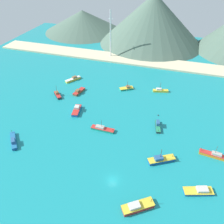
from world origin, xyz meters
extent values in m
cube|color=teal|center=(0.00, 30.00, -0.25)|extent=(260.00, 280.00, 0.50)
cube|color=#232328|center=(-45.48, 43.21, 0.57)|extent=(6.69, 6.63, 1.14)
cube|color=red|center=(-45.48, 43.21, 1.24)|extent=(6.83, 6.76, 0.20)
cube|color=brown|center=(-46.14, 43.86, 1.93)|extent=(2.61, 2.60, 1.17)
cylinder|color=#4C3823|center=(-45.83, 43.56, 4.72)|extent=(0.14, 0.14, 4.42)
cube|color=#14478C|center=(-46.21, 5.73, 0.53)|extent=(8.62, 9.33, 1.07)
cube|color=#1E669E|center=(-46.21, 5.73, 1.17)|extent=(8.79, 9.52, 0.20)
cube|color=#28568C|center=(-45.32, 4.72, 1.93)|extent=(3.14, 3.27, 1.32)
cylinder|color=#4C3823|center=(-49.43, 9.34, 1.81)|extent=(0.50, 0.54, 1.44)
cube|color=#232328|center=(11.50, 33.29, 0.49)|extent=(3.47, 8.46, 0.98)
cube|color=#238C5B|center=(11.50, 33.29, 1.08)|extent=(3.54, 8.63, 0.20)
cube|color=#28568C|center=(11.29, 34.30, 1.97)|extent=(1.98, 3.25, 1.59)
cylinder|color=#4C3823|center=(12.23, 29.66, 1.67)|extent=(0.23, 0.59, 1.33)
cube|color=#14478C|center=(15.51, 13.99, 0.59)|extent=(10.47, 7.71, 1.19)
cube|color=gold|center=(15.51, 13.99, 1.29)|extent=(10.67, 7.86, 0.20)
cube|color=#28568C|center=(14.38, 13.34, 2.03)|extent=(3.85, 3.46, 1.29)
cylinder|color=#4C3823|center=(19.58, 16.35, 2.02)|extent=(0.65, 0.44, 1.60)
cylinder|color=#4C3823|center=(14.94, 13.66, 4.66)|extent=(0.19, 0.19, 3.97)
cube|color=#198466|center=(-12.21, 24.16, 0.45)|extent=(10.60, 2.57, 0.91)
cube|color=red|center=(-12.21, 24.16, 1.01)|extent=(10.81, 2.62, 0.20)
cube|color=#B2ADA3|center=(-13.53, 24.17, 1.56)|extent=(3.91, 1.89, 0.91)
cylinder|color=#4C3823|center=(-7.45, 24.11, 1.54)|extent=(0.55, 0.13, 1.23)
cylinder|color=#4C3823|center=(-12.75, 24.16, 3.88)|extent=(0.11, 0.11, 3.73)
cube|color=gold|center=(-45.22, 62.25, 0.55)|extent=(7.22, 9.61, 1.10)
cube|color=white|center=(-45.22, 62.25, 1.20)|extent=(7.37, 9.80, 0.20)
cube|color=brown|center=(-44.56, 63.30, 1.81)|extent=(2.82, 3.11, 1.02)
cube|color=orange|center=(34.70, 22.56, 0.58)|extent=(10.27, 3.33, 1.15)
cube|color=red|center=(34.70, 22.56, 1.25)|extent=(10.48, 3.39, 0.20)
cube|color=#B2ADA3|center=(35.95, 22.42, 1.84)|extent=(3.76, 2.04, 0.97)
cylinder|color=#4C3823|center=(30.19, 23.08, 1.96)|extent=(0.67, 0.19, 1.56)
cylinder|color=#4C3823|center=(35.24, 22.50, 4.15)|extent=(0.13, 0.13, 3.66)
cube|color=#198466|center=(-10.75, 61.95, 0.40)|extent=(8.06, 6.53, 0.80)
cube|color=gold|center=(-10.75, 61.95, 0.90)|extent=(8.22, 6.66, 0.20)
cube|color=brown|center=(-9.94, 62.47, 1.52)|extent=(2.83, 2.89, 1.06)
cylinder|color=#4C3823|center=(-10.27, 62.25, 3.54)|extent=(0.17, 0.17, 2.97)
cube|color=gold|center=(8.71, 65.12, 0.48)|extent=(8.82, 4.08, 0.95)
cube|color=gold|center=(8.71, 65.12, 1.05)|extent=(8.99, 4.16, 0.20)
cube|color=silver|center=(7.67, 64.86, 1.66)|extent=(3.19, 2.19, 1.01)
cylinder|color=#4C3823|center=(8.23, 65.00, 4.16)|extent=(0.18, 0.18, 3.99)
cube|color=#1E5BA8|center=(-29.34, 33.20, 0.63)|extent=(4.59, 9.27, 1.27)
cube|color=red|center=(-29.34, 33.20, 1.37)|extent=(4.68, 9.46, 0.20)
cube|color=beige|center=(-29.54, 34.29, 2.10)|extent=(2.72, 3.03, 1.28)
cube|color=#14478C|center=(29.18, 4.05, 0.41)|extent=(10.19, 5.97, 0.82)
cube|color=gold|center=(29.18, 4.05, 0.92)|extent=(10.39, 6.09, 0.20)
cube|color=beige|center=(30.33, 4.43, 1.56)|extent=(4.19, 3.37, 1.09)
cube|color=brown|center=(-35.76, 50.33, 0.52)|extent=(4.31, 8.85, 1.05)
cube|color=red|center=(-35.76, 50.33, 1.15)|extent=(4.39, 9.02, 0.20)
cube|color=brown|center=(-35.97, 49.29, 1.80)|extent=(2.43, 2.69, 1.11)
cube|color=red|center=(10.71, -7.53, 0.65)|extent=(10.32, 8.52, 1.30)
cube|color=gold|center=(10.71, -7.53, 1.40)|extent=(10.52, 8.69, 0.20)
cube|color=beige|center=(9.65, -8.27, 1.96)|extent=(4.34, 4.03, 0.93)
cylinder|color=#4C3823|center=(14.53, -4.88, 2.20)|extent=(0.67, 0.52, 1.75)
sphere|color=#232328|center=(10.50, 42.43, 0.12)|extent=(0.67, 0.67, 0.67)
cube|color=beige|center=(0.00, 101.97, 0.60)|extent=(247.00, 16.40, 1.20)
cone|color=#4C6656|center=(-78.29, 155.91, 9.51)|extent=(73.60, 73.60, 19.02)
cone|color=#4C6656|center=(-10.29, 142.55, 19.41)|extent=(86.21, 86.21, 38.81)
cylinder|color=silver|center=(-33.58, 103.46, 16.72)|extent=(0.89, 0.89, 33.43)
cylinder|color=silver|center=(-33.58, 103.46, 27.41)|extent=(3.34, 0.45, 0.45)
cylinder|color=silver|center=(-33.58, 103.46, 20.73)|extent=(0.45, 2.67, 0.45)
camera|label=1|loc=(13.76, -45.08, 66.94)|focal=34.90mm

